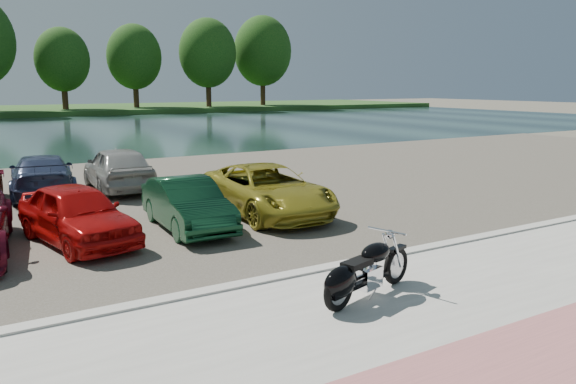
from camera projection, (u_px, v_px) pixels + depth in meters
name	position (u px, v px, depth m)	size (l,w,h in m)	color
ground	(392.00, 309.00, 9.05)	(200.00, 200.00, 0.00)	#595447
promenade	(438.00, 329.00, 8.20)	(60.00, 6.00, 0.10)	#A4A19A
pink_path	(527.00, 370.00, 6.92)	(60.00, 2.00, 0.01)	#9C585C
kerb	(322.00, 270.00, 10.73)	(60.00, 0.30, 0.14)	#A4A19A
parking_lot	(168.00, 195.00, 18.34)	(60.00, 18.00, 0.04)	#444037
river	(43.00, 132.00, 42.83)	(120.00, 40.00, 0.00)	#192E2D
far_bank	(7.00, 111.00, 69.80)	(120.00, 24.00, 0.60)	#1F4A1A
far_trees	(47.00, 50.00, 65.38)	(70.25, 10.68, 12.52)	#362113
motorcycle	(361.00, 273.00, 9.09)	(2.27, 1.00, 1.05)	black
car_4	(77.00, 214.00, 12.57)	(1.58, 3.93, 1.34)	#B10C0B
car_5	(187.00, 204.00, 13.82)	(1.32, 3.80, 1.25)	#0F371F
car_6	(267.00, 190.00, 15.37)	(2.26, 4.89, 1.36)	olive
car_11	(42.00, 175.00, 17.88)	(1.88, 4.62, 1.34)	navy
car_12	(118.00, 168.00, 18.92)	(1.77, 4.41, 1.50)	#9C9B98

